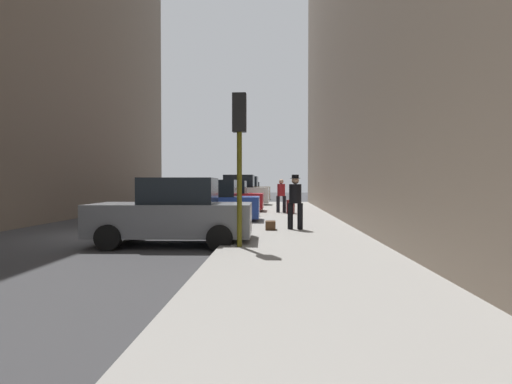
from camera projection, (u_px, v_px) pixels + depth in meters
ground_plane at (108, 235)px, 12.72m from camera, size 120.00×120.00×0.00m
sidewalk at (296, 234)px, 12.43m from camera, size 4.00×40.00×0.15m
parked_gray_coupe at (174, 213)px, 10.61m from camera, size 4.25×2.16×1.79m
parked_blue_sedan at (209, 203)px, 16.16m from camera, size 4.23×2.11×1.79m
parked_red_hatchback at (226, 198)px, 21.70m from camera, size 4.20×2.07×1.79m
parked_white_van at (237, 192)px, 28.22m from camera, size 4.64×2.15×2.25m
parked_bronze_suv at (244, 191)px, 34.30m from camera, size 4.66×2.18×2.25m
parked_dark_green_sedan at (249, 191)px, 40.87m from camera, size 4.22×2.10×1.79m
fire_hydrant at (256, 208)px, 18.34m from camera, size 0.42×0.22×0.70m
traffic_light at (239, 136)px, 9.36m from camera, size 0.32×0.32×3.60m
pedestrian_in_red_jacket at (281, 194)px, 20.46m from camera, size 0.51×0.41×1.71m
pedestrian_with_fedora at (295, 199)px, 12.95m from camera, size 0.52×0.46×1.78m
rolling_suitcase at (291, 207)px, 19.80m from camera, size 0.44×0.61×1.04m
duffel_bag at (271, 225)px, 12.86m from camera, size 0.32×0.44×0.28m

